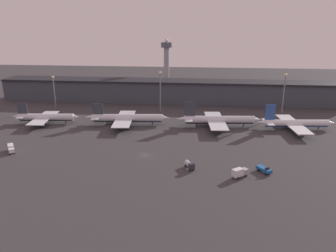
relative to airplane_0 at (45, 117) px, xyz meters
name	(u,v)px	position (x,y,z in m)	size (l,w,h in m)	color
ground	(145,155)	(64.26, -40.83, -3.49)	(600.00, 600.00, 0.00)	#383538
terminal_building	(169,91)	(64.26, 60.59, 4.48)	(241.45, 20.52, 15.81)	#3D424C
airplane_0	(45,117)	(0.00, 0.00, 0.00)	(39.01, 29.45, 11.88)	silver
airplane_1	(127,118)	(46.61, 2.25, 0.24)	(47.93, 34.84, 12.21)	silver
airplane_2	(218,120)	(97.34, 4.16, 0.25)	(47.16, 36.67, 14.03)	silver
airplane_3	(295,123)	(138.21, 3.42, -0.14)	(42.11, 36.49, 13.80)	white
service_vehicle_0	(264,169)	(112.52, -52.84, -2.25)	(5.67, 6.67, 2.62)	#195199
service_vehicle_1	(240,172)	(102.67, -58.14, -1.53)	(6.55, 5.79, 3.55)	#9EA3A8
service_vehicle_2	(190,165)	(84.04, -52.68, -1.83)	(4.41, 6.22, 3.09)	#282D38
service_vehicle_3	(11,148)	(4.54, -43.06, -1.78)	(6.19, 7.48, 2.99)	white
lamp_post_0	(54,88)	(-8.49, 32.28, 10.77)	(1.80, 1.80, 22.05)	slate
lamp_post_1	(160,87)	(61.67, 32.28, 12.92)	(1.80, 1.80, 25.92)	slate
lamp_post_2	(284,89)	(137.64, 32.28, 12.96)	(1.80, 1.80, 25.99)	slate
control_tower	(167,61)	(57.94, 102.83, 21.20)	(9.00, 9.00, 42.47)	#99999E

